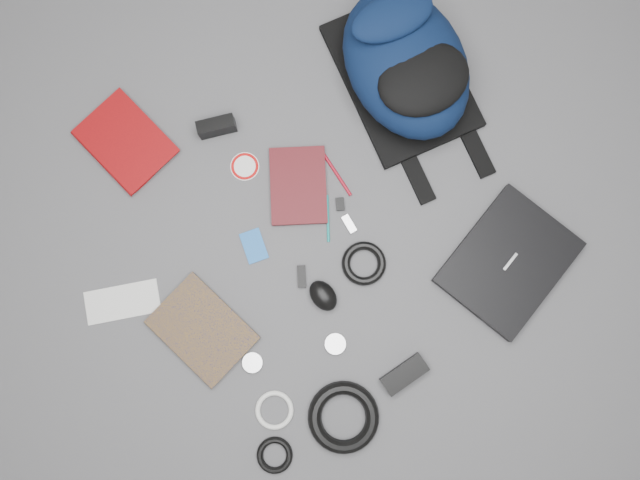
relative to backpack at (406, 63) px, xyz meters
name	(u,v)px	position (x,y,z in m)	size (l,w,h in m)	color
ground	(320,241)	(-0.40, -0.31, -0.10)	(4.00, 4.00, 0.00)	#4F4F51
backpack	(406,63)	(0.00, 0.00, 0.00)	(0.33, 0.47, 0.20)	black
laptop	(508,262)	(0.02, -0.58, -0.08)	(0.33, 0.26, 0.03)	black
textbook_red	(101,165)	(-0.84, 0.13, -0.09)	(0.18, 0.24, 0.03)	maroon
comic_book	(178,355)	(-0.86, -0.42, -0.09)	(0.18, 0.25, 0.02)	#9D6D0B
envelope	(122,302)	(-0.94, -0.23, -0.10)	(0.20, 0.09, 0.00)	silver
dvd_case	(298,186)	(-0.39, -0.15, -0.09)	(0.15, 0.21, 0.02)	#3E0B0F
compact_camera	(217,127)	(-0.52, 0.09, -0.07)	(0.10, 0.04, 0.06)	black
sticker_disc	(245,166)	(-0.49, -0.04, -0.10)	(0.08, 0.08, 0.00)	white
pen_teal	(328,218)	(-0.35, -0.26, -0.10)	(0.01, 0.01, 0.13)	#0E7F7C
pen_red	(335,172)	(-0.28, -0.16, -0.09)	(0.01, 0.01, 0.16)	maroon
id_badge	(254,246)	(-0.56, -0.24, -0.10)	(0.06, 0.09, 0.00)	blue
usb_black	(302,277)	(-0.49, -0.37, -0.09)	(0.02, 0.06, 0.01)	black
usb_silver	(349,224)	(-0.31, -0.30, -0.09)	(0.02, 0.05, 0.01)	silver
key_fob	(340,204)	(-0.31, -0.24, -0.09)	(0.02, 0.03, 0.01)	black
mouse	(323,296)	(-0.46, -0.44, -0.08)	(0.06, 0.09, 0.05)	black
headphone_left	(253,363)	(-0.70, -0.52, -0.09)	(0.05, 0.05, 0.01)	#BBBBBD
headphone_right	(335,344)	(-0.48, -0.57, -0.09)	(0.06, 0.06, 0.01)	#B7B7B9
cable_coil	(364,263)	(-0.32, -0.42, -0.09)	(0.12, 0.12, 0.02)	black
power_brick	(404,374)	(-0.36, -0.72, -0.08)	(0.12, 0.05, 0.03)	black
power_cord_coil	(343,417)	(-0.55, -0.75, -0.08)	(0.18, 0.18, 0.04)	black
earbud_coil	(275,455)	(-0.75, -0.76, -0.09)	(0.09, 0.09, 0.02)	black
white_cable_coil	(274,410)	(-0.70, -0.65, -0.09)	(0.10, 0.10, 0.01)	white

